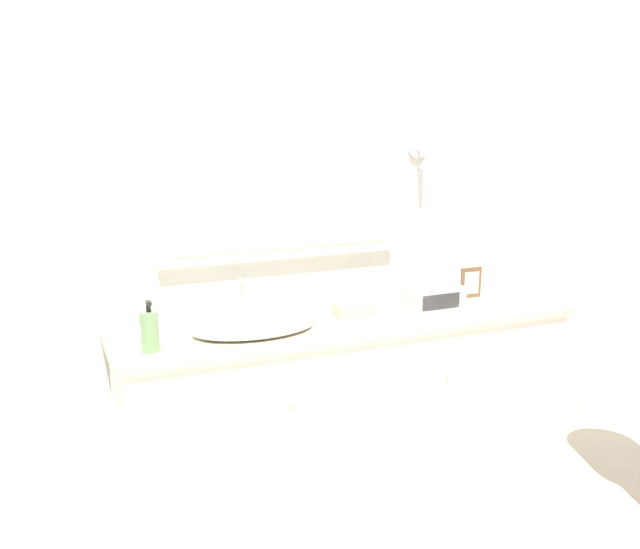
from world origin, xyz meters
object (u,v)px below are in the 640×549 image
picture_frame (471,283)px  soap_bottle (150,331)px  sink_basin (253,326)px  appliance_box (434,298)px

picture_frame → soap_bottle: bearing=-173.5°
picture_frame → sink_basin: bearing=-175.5°
sink_basin → picture_frame: size_ratio=3.45×
soap_bottle → picture_frame: soap_bottle is taller
sink_basin → soap_bottle: soap_bottle is taller
sink_basin → appliance_box: size_ratio=1.94×
sink_basin → soap_bottle: size_ratio=2.58×
sink_basin → soap_bottle: bearing=-168.3°
appliance_box → picture_frame: picture_frame is taller
sink_basin → soap_bottle: 0.43m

